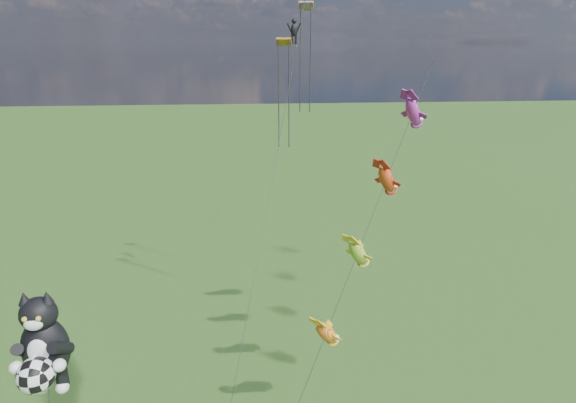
{
  "coord_description": "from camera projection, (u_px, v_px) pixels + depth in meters",
  "views": [
    {
      "loc": [
        13.35,
        -16.36,
        19.76
      ],
      "look_at": [
        15.84,
        11.52,
        10.51
      ],
      "focal_mm": 30.0,
      "sensor_mm": 36.0,
      "label": 1
    }
  ],
  "objects": [
    {
      "name": "cat_kite_rig",
      "position": [
        42.0,
        348.0,
        19.91
      ],
      "size": [
        2.22,
        4.01,
        10.25
      ],
      "rotation": [
        0.0,
        0.0,
        0.06
      ],
      "color": "brown",
      "rests_on": "ground"
    },
    {
      "name": "fish_windsock_rig",
      "position": [
        372.0,
        217.0,
        26.73
      ],
      "size": [
        10.95,
        11.78,
        18.88
      ],
      "rotation": [
        0.0,
        0.0,
        -0.42
      ],
      "color": "brown",
      "rests_on": "ground"
    },
    {
      "name": "parafoil_rig",
      "position": [
        293.0,
        48.0,
        32.26
      ],
      "size": [
        6.82,
        16.61,
        23.04
      ],
      "rotation": [
        0.0,
        0.0,
        -0.27
      ],
      "color": "brown",
      "rests_on": "ground"
    }
  ]
}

